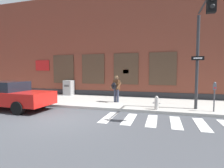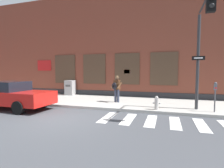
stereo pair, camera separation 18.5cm
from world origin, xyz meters
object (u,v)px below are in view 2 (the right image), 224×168
object	(u,v)px
busker	(116,87)
parking_meter	(215,92)
utility_box	(70,88)
fire_hydrant	(157,103)
red_car	(12,95)
traffic_light	(203,37)

from	to	relation	value
busker	parking_meter	xyz separation A→B (m)	(5.20, -1.21, 0.00)
utility_box	fire_hydrant	world-z (taller)	utility_box
parking_meter	utility_box	size ratio (longest dim) A/B	1.19
parking_meter	fire_hydrant	xyz separation A→B (m)	(-2.67, -0.26, -0.60)
red_car	parking_meter	bearing A→B (deg)	9.64
parking_meter	utility_box	xyz separation A→B (m)	(-9.81, 3.44, -0.34)
traffic_light	parking_meter	xyz separation A→B (m)	(0.74, 0.66, -2.48)
utility_box	red_car	bearing A→B (deg)	-96.48
busker	utility_box	size ratio (longest dim) A/B	1.38
traffic_light	parking_meter	size ratio (longest dim) A/B	3.43
parking_meter	red_car	bearing A→B (deg)	-170.36
parking_meter	utility_box	bearing A→B (deg)	160.70
red_car	parking_meter	distance (m)	10.55
red_car	busker	distance (m)	6.00
red_car	traffic_light	distance (m)	10.12
red_car	traffic_light	size ratio (longest dim) A/B	0.94
utility_box	busker	bearing A→B (deg)	-25.73
red_car	busker	xyz separation A→B (m)	(5.20, 2.98, 0.32)
parking_meter	utility_box	world-z (taller)	parking_meter
traffic_light	busker	bearing A→B (deg)	157.18
busker	traffic_light	size ratio (longest dim) A/B	0.34
busker	red_car	bearing A→B (deg)	-150.20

